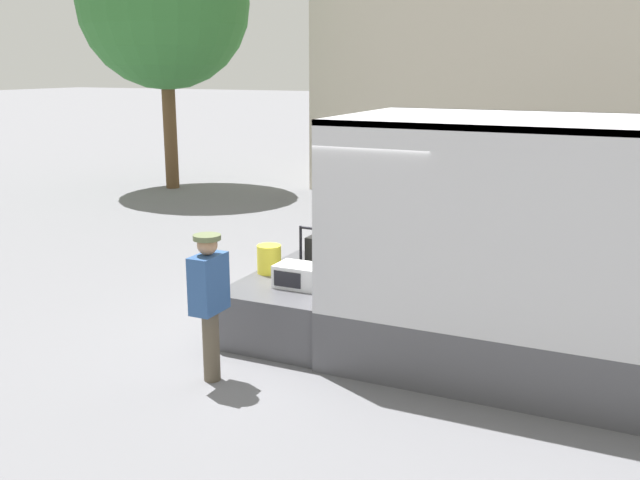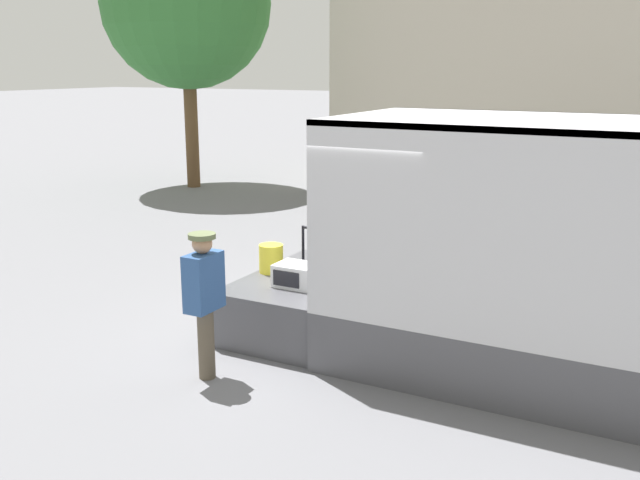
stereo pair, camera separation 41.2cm
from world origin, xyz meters
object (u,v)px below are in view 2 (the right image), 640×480
Objects in this scene: worker_person at (204,292)px; street_tree at (186,4)px; portable_generator at (331,252)px; microwave at (299,275)px; orange_bucket at (271,258)px.

street_tree is (-7.93, 10.02, 3.90)m from worker_person.
street_tree is at bearing 137.02° from portable_generator.
street_tree reaches higher than worker_person.
portable_generator is at bearing 91.60° from microwave.
portable_generator reaches higher than orange_bucket.
portable_generator is 0.37× the size of worker_person.
microwave is at bearing 77.01° from worker_person.
microwave is 0.93× the size of portable_generator.
orange_bucket is 0.05× the size of street_tree.
worker_person is at bearing -81.06° from orange_bucket.
worker_person is (-0.33, -1.43, 0.15)m from microwave.
portable_generator is at bearing -42.98° from street_tree.
microwave is 0.71m from orange_bucket.
worker_person is (-0.30, -2.35, 0.07)m from portable_generator.
portable_generator is 0.81m from orange_bucket.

